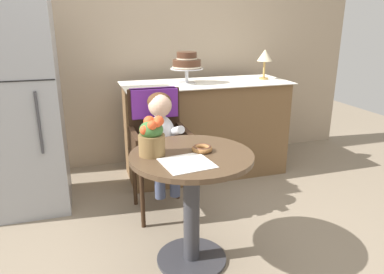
% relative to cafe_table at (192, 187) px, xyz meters
% --- Properties ---
extents(ground_plane, '(8.00, 8.00, 0.00)m').
position_rel_cafe_table_xyz_m(ground_plane, '(0.00, 0.00, -0.51)').
color(ground_plane, gray).
extents(back_wall, '(4.80, 0.10, 2.70)m').
position_rel_cafe_table_xyz_m(back_wall, '(0.00, 1.85, 0.84)').
color(back_wall, tan).
rests_on(back_wall, ground).
extents(cafe_table, '(0.72, 0.72, 0.72)m').
position_rel_cafe_table_xyz_m(cafe_table, '(0.00, 0.00, 0.00)').
color(cafe_table, '#4C3826').
rests_on(cafe_table, ground).
extents(wicker_chair, '(0.42, 0.45, 0.95)m').
position_rel_cafe_table_xyz_m(wicker_chair, '(-0.04, 0.75, 0.13)').
color(wicker_chair, '#332114').
rests_on(wicker_chair, ground).
extents(seated_child, '(0.27, 0.32, 0.73)m').
position_rel_cafe_table_xyz_m(seated_child, '(-0.04, 0.60, 0.17)').
color(seated_child, silver).
rests_on(seated_child, ground).
extents(paper_napkin, '(0.29, 0.28, 0.00)m').
position_rel_cafe_table_xyz_m(paper_napkin, '(-0.07, -0.13, 0.21)').
color(paper_napkin, white).
rests_on(paper_napkin, cafe_table).
extents(donut_front, '(0.12, 0.12, 0.03)m').
position_rel_cafe_table_xyz_m(donut_front, '(0.07, 0.02, 0.23)').
color(donut_front, '#936033').
rests_on(donut_front, cafe_table).
extents(flower_vase, '(0.15, 0.15, 0.23)m').
position_rel_cafe_table_xyz_m(flower_vase, '(-0.22, 0.05, 0.33)').
color(flower_vase, brown).
rests_on(flower_vase, cafe_table).
extents(display_counter, '(1.56, 0.62, 0.90)m').
position_rel_cafe_table_xyz_m(display_counter, '(0.55, 1.30, -0.05)').
color(display_counter, brown).
rests_on(display_counter, ground).
extents(tiered_cake_stand, '(0.30, 0.30, 0.28)m').
position_rel_cafe_table_xyz_m(tiered_cake_stand, '(0.36, 1.30, 0.57)').
color(tiered_cake_stand, silver).
rests_on(tiered_cake_stand, display_counter).
extents(table_lamp, '(0.15, 0.15, 0.28)m').
position_rel_cafe_table_xyz_m(table_lamp, '(1.15, 1.31, 0.61)').
color(table_lamp, '#B28C47').
rests_on(table_lamp, display_counter).
extents(refrigerator, '(0.64, 0.63, 1.70)m').
position_rel_cafe_table_xyz_m(refrigerator, '(-1.05, 1.10, 0.34)').
color(refrigerator, '#9EA0A5').
rests_on(refrigerator, ground).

